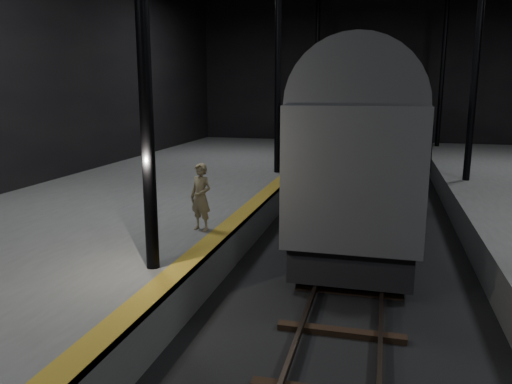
% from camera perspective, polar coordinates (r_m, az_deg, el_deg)
% --- Properties ---
extents(ground, '(44.00, 44.00, 0.00)m').
position_cam_1_polar(ground, '(13.56, 11.14, -8.07)').
color(ground, black).
rests_on(ground, ground).
extents(platform_left, '(9.00, 43.80, 1.00)m').
position_cam_1_polar(platform_left, '(15.65, -17.40, -3.78)').
color(platform_left, '#585855').
rests_on(platform_left, ground).
extents(tactile_strip, '(0.50, 43.80, 0.01)m').
position_cam_1_polar(tactile_strip, '(13.79, -2.31, -3.13)').
color(tactile_strip, olive).
rests_on(tactile_strip, platform_left).
extents(track, '(2.40, 43.00, 0.24)m').
position_cam_1_polar(track, '(13.53, 11.15, -7.80)').
color(track, '#3F3328').
rests_on(track, ground).
extents(train, '(3.11, 20.76, 5.55)m').
position_cam_1_polar(train, '(20.65, 12.83, 7.47)').
color(train, '#A0A2A8').
rests_on(train, ground).
extents(woman, '(0.73, 0.61, 1.72)m').
position_cam_1_polar(woman, '(12.64, -6.32, -0.59)').
color(woman, '#94825A').
rests_on(woman, platform_left).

